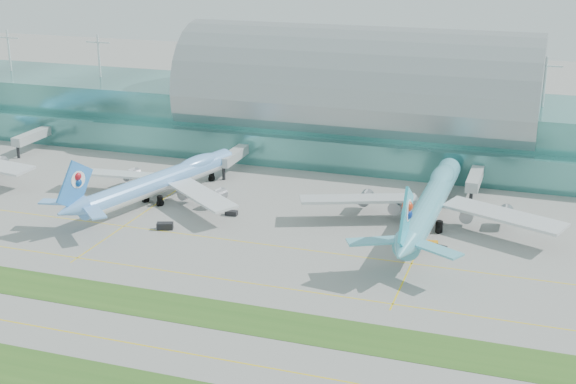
% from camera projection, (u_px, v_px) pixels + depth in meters
% --- Properties ---
extents(ground, '(700.00, 700.00, 0.00)m').
position_uv_depth(ground, '(201.00, 317.00, 162.04)').
color(ground, gray).
rests_on(ground, ground).
extents(terminal, '(340.00, 69.10, 36.00)m').
position_uv_depth(terminal, '(357.00, 112.00, 273.05)').
color(terminal, '#3D7A75').
rests_on(terminal, ground).
extents(grass_strip_far, '(420.00, 12.00, 0.08)m').
position_uv_depth(grass_strip_far, '(206.00, 312.00, 163.82)').
color(grass_strip_far, '#2D591E').
rests_on(grass_strip_far, ground).
extents(taxiline_b, '(420.00, 0.35, 0.01)m').
position_uv_depth(taxiline_b, '(170.00, 350.00, 149.47)').
color(taxiline_b, yellow).
rests_on(taxiline_b, ground).
extents(taxiline_c, '(420.00, 0.35, 0.01)m').
position_uv_depth(taxiline_c, '(235.00, 281.00, 178.19)').
color(taxiline_c, yellow).
rests_on(taxiline_c, ground).
extents(taxiline_d, '(420.00, 0.35, 0.01)m').
position_uv_depth(taxiline_d, '(269.00, 245.00, 197.93)').
color(taxiline_d, yellow).
rests_on(taxiline_d, ground).
extents(airliner_b, '(59.86, 69.31, 19.46)m').
position_uv_depth(airliner_b, '(162.00, 180.00, 228.07)').
color(airliner_b, '#6EADF3').
rests_on(airliner_b, ground).
extents(airliner_c, '(69.33, 78.57, 21.65)m').
position_uv_depth(airliner_c, '(431.00, 201.00, 208.80)').
color(airliner_c, '#5BB5C9').
rests_on(airliner_c, ground).
extents(gse_c, '(4.64, 3.35, 1.79)m').
position_uv_depth(gse_c, '(165.00, 226.00, 207.74)').
color(gse_c, black).
rests_on(gse_c, ground).
extents(gse_d, '(3.39, 1.88, 1.32)m').
position_uv_depth(gse_d, '(231.00, 213.00, 217.62)').
color(gse_d, black).
rests_on(gse_d, ground).
extents(gse_e, '(4.24, 2.61, 1.64)m').
position_uv_depth(gse_e, '(430.00, 244.00, 196.08)').
color(gse_e, orange).
rests_on(gse_e, ground).
extents(gse_f, '(3.77, 2.70, 1.40)m').
position_uv_depth(gse_f, '(439.00, 248.00, 194.04)').
color(gse_f, black).
rests_on(gse_f, ground).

